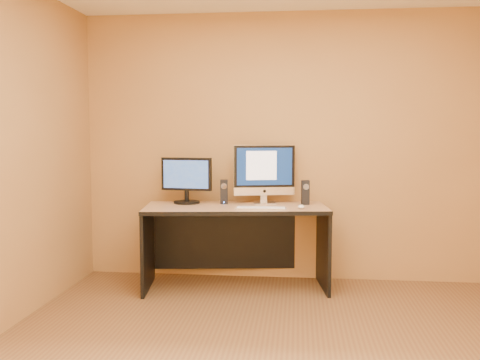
% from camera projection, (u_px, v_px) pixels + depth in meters
% --- Properties ---
extents(walls, '(4.00, 4.00, 2.60)m').
position_uv_depth(walls, '(280.00, 157.00, 3.24)').
color(walls, '#A97B44').
rests_on(walls, ground).
extents(desk, '(1.74, 0.93, 0.77)m').
position_uv_depth(desk, '(236.00, 247.00, 4.95)').
color(desk, tan).
rests_on(desk, ground).
extents(imac, '(0.63, 0.35, 0.57)m').
position_uv_depth(imac, '(265.00, 174.00, 5.06)').
color(imac, silver).
rests_on(imac, desk).
extents(second_monitor, '(0.52, 0.30, 0.44)m').
position_uv_depth(second_monitor, '(187.00, 181.00, 5.08)').
color(second_monitor, black).
rests_on(second_monitor, desk).
extents(speaker_left, '(0.08, 0.08, 0.23)m').
position_uv_depth(speaker_left, '(224.00, 192.00, 5.06)').
color(speaker_left, black).
rests_on(speaker_left, desk).
extents(speaker_right, '(0.08, 0.08, 0.23)m').
position_uv_depth(speaker_right, '(305.00, 192.00, 5.01)').
color(speaker_right, black).
rests_on(speaker_right, desk).
extents(keyboard, '(0.45, 0.13, 0.02)m').
position_uv_depth(keyboard, '(261.00, 208.00, 4.72)').
color(keyboard, silver).
rests_on(keyboard, desk).
extents(mouse, '(0.06, 0.11, 0.04)m').
position_uv_depth(mouse, '(301.00, 207.00, 4.74)').
color(mouse, white).
rests_on(mouse, desk).
extents(cable_a, '(0.15, 0.18, 0.01)m').
position_uv_depth(cable_a, '(270.00, 202.00, 5.13)').
color(cable_a, black).
rests_on(cable_a, desk).
extents(cable_b, '(0.04, 0.18, 0.01)m').
position_uv_depth(cable_b, '(259.00, 201.00, 5.21)').
color(cable_b, black).
rests_on(cable_b, desk).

